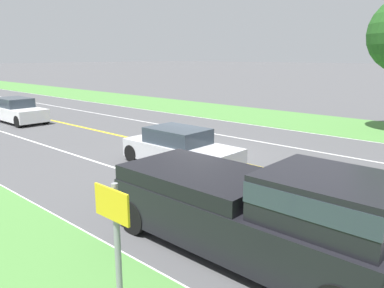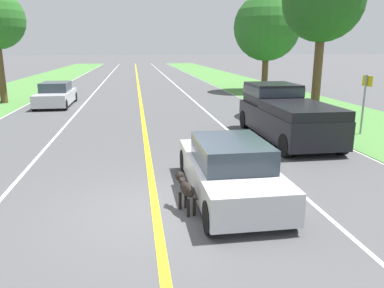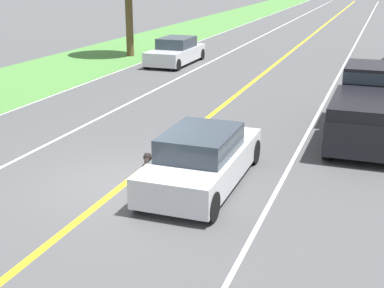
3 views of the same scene
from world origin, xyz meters
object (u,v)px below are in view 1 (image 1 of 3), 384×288
Objects in this scene: dog at (187,144)px; pickup_truck at (257,209)px; car_trailing_near at (16,111)px; street_sign at (117,251)px; ego_car at (180,149)px.

dog is 7.71m from pickup_truck.
pickup_truck is (4.65, 6.13, 0.47)m from dog.
car_trailing_near is 20.45m from street_sign.
dog is 10.13m from street_sign.
street_sign is (7.97, 6.17, 0.99)m from dog.
street_sign is at bearing 21.57° from dog.
ego_car is 8.80m from street_sign.
dog is at bearing 94.32° from car_trailing_near.
street_sign is (6.85, 5.45, 0.87)m from ego_car.
pickup_truck is at bearing 36.60° from dog.
pickup_truck is at bearing 56.85° from ego_car.
car_trailing_near is (-0.14, -13.75, 0.03)m from ego_car.
pickup_truck is 19.51m from car_trailing_near.
street_sign is (6.99, 19.20, 0.84)m from car_trailing_near.
ego_car is 13.75m from car_trailing_near.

